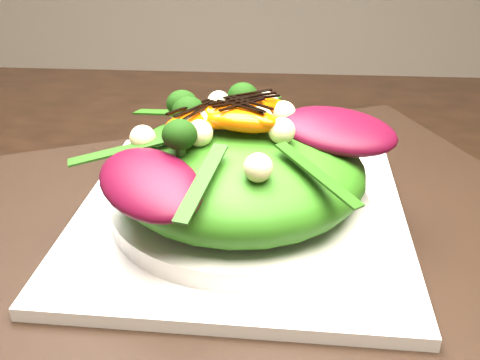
# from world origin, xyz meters

# --- Properties ---
(placemat) EXTENTS (0.69, 0.62, 0.00)m
(placemat) POSITION_xyz_m (-0.30, -0.00, 0.75)
(placemat) COLOR black
(placemat) RESTS_ON dining_table
(plate_base) EXTENTS (0.29, 0.29, 0.01)m
(plate_base) POSITION_xyz_m (-0.30, -0.00, 0.76)
(plate_base) COLOR silver
(plate_base) RESTS_ON placemat
(salad_bowl) EXTENTS (0.28, 0.28, 0.02)m
(salad_bowl) POSITION_xyz_m (-0.30, -0.00, 0.77)
(salad_bowl) COLOR silver
(salad_bowl) RESTS_ON plate_base
(lettuce_mound) EXTENTS (0.25, 0.25, 0.07)m
(lettuce_mound) POSITION_xyz_m (-0.30, -0.00, 0.81)
(lettuce_mound) COLOR #317014
(lettuce_mound) RESTS_ON salad_bowl
(radicchio_leaf) EXTENTS (0.10, 0.07, 0.02)m
(radicchio_leaf) POSITION_xyz_m (-0.22, 0.01, 0.84)
(radicchio_leaf) COLOR #420718
(radicchio_leaf) RESTS_ON lettuce_mound
(orange_segment) EXTENTS (0.07, 0.04, 0.02)m
(orange_segment) POSITION_xyz_m (-0.31, 0.02, 0.85)
(orange_segment) COLOR #DB4C03
(orange_segment) RESTS_ON lettuce_mound
(broccoli_floret) EXTENTS (0.04, 0.04, 0.04)m
(broccoli_floret) POSITION_xyz_m (-0.36, 0.03, 0.85)
(broccoli_floret) COLOR black
(broccoli_floret) RESTS_ON lettuce_mound
(macadamia_nut) EXTENTS (0.02, 0.02, 0.02)m
(macadamia_nut) POSITION_xyz_m (-0.27, -0.05, 0.85)
(macadamia_nut) COLOR #FAF5B0
(macadamia_nut) RESTS_ON lettuce_mound
(balsamic_drizzle) EXTENTS (0.05, 0.01, 0.00)m
(balsamic_drizzle) POSITION_xyz_m (-0.31, 0.02, 0.86)
(balsamic_drizzle) COLOR black
(balsamic_drizzle) RESTS_ON orange_segment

